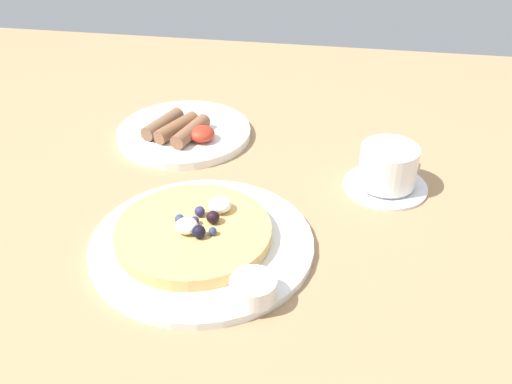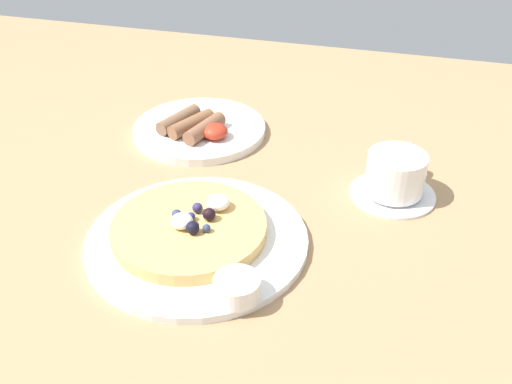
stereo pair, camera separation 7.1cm
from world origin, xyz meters
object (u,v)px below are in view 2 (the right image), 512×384
at_px(coffee_saucer, 393,193).
at_px(breakfast_plate, 200,129).
at_px(syrup_ramekin, 237,287).
at_px(pancake_plate, 197,240).
at_px(coffee_cup, 396,172).

bearing_deg(coffee_saucer, breakfast_plate, 162.57).
xyz_separation_m(syrup_ramekin, breakfast_plate, (-0.18, 0.38, -0.02)).
height_order(pancake_plate, coffee_saucer, pancake_plate).
xyz_separation_m(syrup_ramekin, coffee_saucer, (0.15, 0.27, -0.02)).
bearing_deg(pancake_plate, breakfast_plate, 109.37).
bearing_deg(pancake_plate, coffee_saucer, 37.36).
height_order(coffee_saucer, coffee_cup, coffee_cup).
height_order(pancake_plate, coffee_cup, coffee_cup).
relative_size(pancake_plate, syrup_ramekin, 5.35).
xyz_separation_m(breakfast_plate, coffee_cup, (0.34, -0.10, 0.03)).
bearing_deg(breakfast_plate, syrup_ramekin, -64.08).
xyz_separation_m(pancake_plate, breakfast_plate, (-0.10, 0.29, 0.00)).
distance_m(pancake_plate, syrup_ramekin, 0.12).
height_order(syrup_ramekin, coffee_cup, coffee_cup).
relative_size(syrup_ramekin, breakfast_plate, 0.24).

